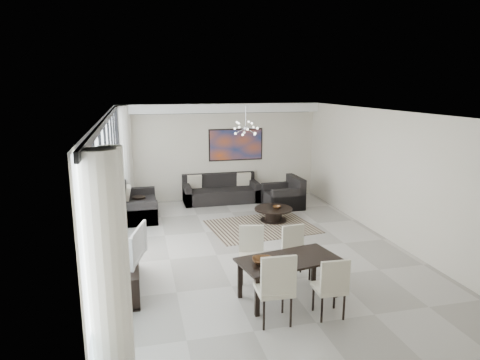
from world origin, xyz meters
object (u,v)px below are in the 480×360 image
object	(u,v)px
tv_console	(125,274)
sofa_main	(221,193)
dining_table	(288,264)
television	(133,244)
coffee_table	(273,214)

from	to	relation	value
tv_console	sofa_main	bearing A→B (deg)	62.39
tv_console	dining_table	world-z (taller)	dining_table
sofa_main	tv_console	distance (m)	5.82
television	tv_console	bearing A→B (deg)	86.80
coffee_table	television	distance (m)	4.66
coffee_table	tv_console	distance (m)	4.71
television	coffee_table	bearing A→B (deg)	-34.43
sofa_main	dining_table	world-z (taller)	sofa_main
coffee_table	dining_table	world-z (taller)	dining_table
television	dining_table	xyz separation A→B (m)	(2.45, -0.90, -0.22)
dining_table	television	bearing A→B (deg)	159.84
television	dining_table	size ratio (longest dim) A/B	0.56
sofa_main	dining_table	distance (m)	6.12
sofa_main	dining_table	bearing A→B (deg)	-90.78
coffee_table	sofa_main	size ratio (longest dim) A/B	0.44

